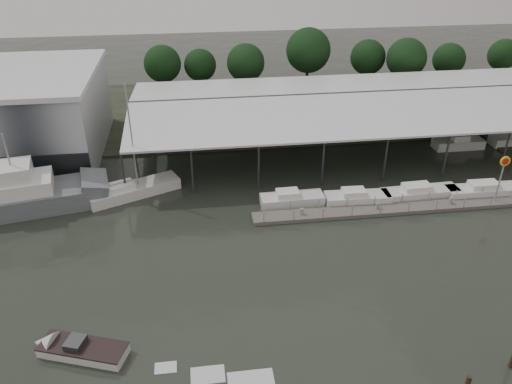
{
  "coord_description": "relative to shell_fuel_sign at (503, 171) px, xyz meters",
  "views": [
    {
      "loc": [
        -4.3,
        -31.96,
        27.3
      ],
      "look_at": [
        1.53,
        11.44,
        2.5
      ],
      "focal_mm": 35.0,
      "sensor_mm": 36.0,
      "label": 1
    }
  ],
  "objects": [
    {
      "name": "ground",
      "position": [
        -27.0,
        -9.99,
        -3.93
      ],
      "size": [
        200.0,
        200.0,
        0.0
      ],
      "primitive_type": "plane",
      "color": "#252B23",
      "rests_on": "ground"
    },
    {
      "name": "land_strip_far",
      "position": [
        -27.0,
        32.01,
        -3.83
      ],
      "size": [
        140.0,
        30.0,
        0.3
      ],
      "color": "#3C4231",
      "rests_on": "ground"
    },
    {
      "name": "covered_boat_shed",
      "position": [
        -10.0,
        18.01,
        2.2
      ],
      "size": [
        58.24,
        24.0,
        6.96
      ],
      "color": "white",
      "rests_on": "ground"
    },
    {
      "name": "floating_dock",
      "position": [
        -12.0,
        0.01,
        -3.72
      ],
      "size": [
        28.0,
        2.0,
        1.4
      ],
      "color": "#615D56",
      "rests_on": "ground"
    },
    {
      "name": "shell_fuel_sign",
      "position": [
        0.0,
        0.0,
        0.0
      ],
      "size": [
        1.1,
        0.18,
        5.55
      ],
      "color": "#96989B",
      "rests_on": "ground"
    },
    {
      "name": "grey_trawler",
      "position": [
        -48.67,
        5.63,
        -2.35
      ],
      "size": [
        16.27,
        7.89,
        8.84
      ],
      "rotation": [
        0.0,
        0.0,
        0.19
      ],
      "color": "slate",
      "rests_on": "ground"
    },
    {
      "name": "white_sailboat",
      "position": [
        -38.35,
        6.89,
        -3.28
      ],
      "size": [
        10.18,
        6.41,
        12.63
      ],
      "rotation": [
        0.0,
        0.0,
        0.42
      ],
      "color": "silver",
      "rests_on": "ground"
    },
    {
      "name": "speedboat_underway",
      "position": [
        -40.55,
        -15.39,
        -3.53
      ],
      "size": [
        17.28,
        7.47,
        2.0
      ],
      "rotation": [
        0.0,
        0.0,
        2.8
      ],
      "color": "silver",
      "rests_on": "ground"
    },
    {
      "name": "moored_cruiser_0",
      "position": [
        -21.5,
        2.74,
        -3.31
      ],
      "size": [
        6.74,
        2.34,
        1.7
      ],
      "rotation": [
        0.0,
        0.0,
        0.02
      ],
      "color": "silver",
      "rests_on": "ground"
    },
    {
      "name": "moored_cruiser_1",
      "position": [
        -14.54,
        2.06,
        -3.31
      ],
      "size": [
        7.02,
        2.52,
        1.7
      ],
      "rotation": [
        0.0,
        0.0,
        -0.05
      ],
      "color": "silver",
      "rests_on": "ground"
    },
    {
      "name": "moored_cruiser_2",
      "position": [
        -7.47,
        2.23,
        -3.31
      ],
      "size": [
        8.53,
        2.53,
        1.7
      ],
      "rotation": [
        0.0,
        0.0,
        0.04
      ],
      "color": "silver",
      "rests_on": "ground"
    },
    {
      "name": "moored_cruiser_3",
      "position": [
        -0.03,
        1.76,
        -3.31
      ],
      "size": [
        8.95,
        2.35,
        1.7
      ],
      "rotation": [
        0.0,
        0.0,
        -0.02
      ],
      "color": "silver",
      "rests_on": "ground"
    },
    {
      "name": "horizon_tree_line",
      "position": [
        -4.85,
        37.66,
        2.17
      ],
      "size": [
        71.73,
        10.53,
        10.93
      ],
      "color": "black",
      "rests_on": "ground"
    }
  ]
}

